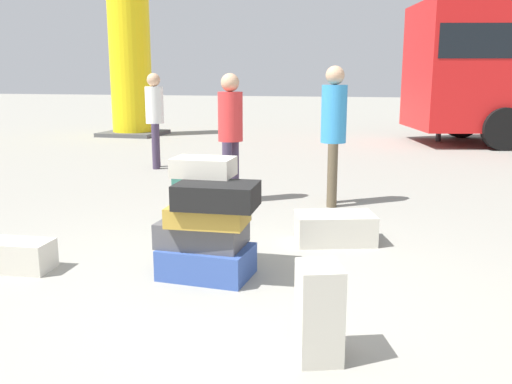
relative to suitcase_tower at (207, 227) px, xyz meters
name	(u,v)px	position (x,y,z in m)	size (l,w,h in m)	color
ground_plane	(227,307)	(0.32, -0.53, -0.40)	(80.00, 80.00, 0.00)	gray
suitcase_tower	(207,227)	(0.00, 0.00, 0.00)	(0.80, 0.63, 0.91)	#334F99
suitcase_cream_white_trunk	(14,255)	(-1.56, -0.25, -0.28)	(0.61, 0.29, 0.24)	beige
suitcase_cream_left_side	(319,312)	(1.01, -1.05, -0.13)	(0.23, 0.28, 0.54)	beige
suitcase_cream_foreground_near	(335,228)	(0.85, 1.15, -0.26)	(0.72, 0.42, 0.28)	beige
suitcase_teal_upright_blue	(194,201)	(-0.62, 1.34, -0.13)	(0.28, 0.34, 0.55)	#26594C
person_bearded_onlooker	(155,112)	(-2.59, 4.72, 0.54)	(0.30, 0.33, 1.58)	#3F334C
person_tourist_with_camera	(230,127)	(-0.60, 2.56, 0.53)	(0.30, 0.34, 1.57)	#3F334C
person_passerby_in_red	(334,124)	(0.63, 2.70, 0.58)	(0.30, 0.34, 1.65)	brown
yellow_dummy_statue	(130,60)	(-5.45, 9.52, 1.54)	(1.49, 1.49, 4.36)	yellow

